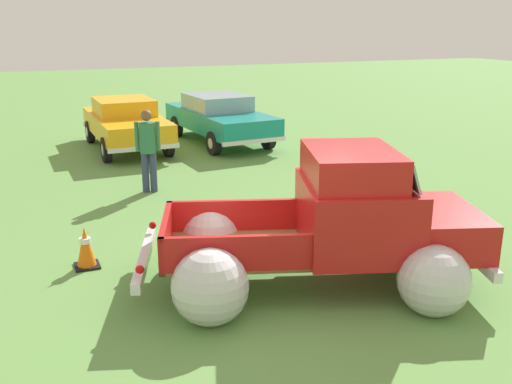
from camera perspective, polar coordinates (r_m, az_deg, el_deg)
The scene contains 7 objects.
ground_plane at distance 8.22m, azimuth 5.09°, elevation -9.01°, with size 80.00×80.00×0.00m, color #609347.
vintage_pickup_truck at distance 7.99m, azimuth 7.99°, elevation -3.97°, with size 4.99×3.81×1.96m.
show_car_0 at distance 16.96m, azimuth -12.79°, elevation 6.79°, with size 1.92×4.42×1.43m.
show_car_1 at distance 17.51m, azimuth -3.67°, elevation 7.47°, with size 2.24×4.80×1.43m.
spectator_0 at distance 12.42m, azimuth -10.66°, elevation 4.55°, with size 0.53×0.43×1.77m.
lane_cone_0 at distance 11.59m, azimuth 9.50°, elevation 0.15°, with size 0.36×0.36×0.63m.
lane_cone_1 at distance 8.96m, azimuth -16.54°, elevation -5.28°, with size 0.36×0.36×0.63m.
Camera 1 is at (-3.53, -6.52, 3.53)m, focal length 40.36 mm.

